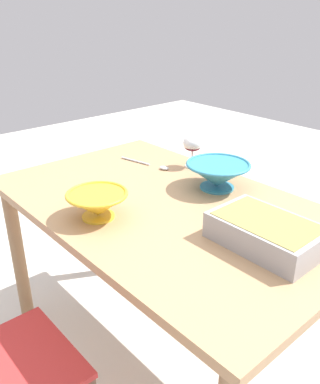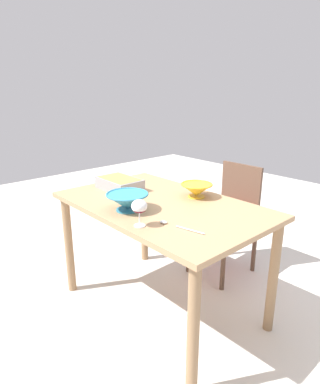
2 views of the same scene
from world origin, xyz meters
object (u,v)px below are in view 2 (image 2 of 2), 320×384
casserole_dish (120,183)px  small_bowl (197,189)px  serving_spoon (173,225)px  wine_glass (139,208)px  mixing_bowl (127,201)px  chair (230,215)px  dining_table (162,218)px

casserole_dish → small_bowl: size_ratio=1.54×
casserole_dish → serving_spoon: 0.76m
small_bowl → serving_spoon: (-0.25, 0.46, -0.05)m
wine_glass → small_bowl: (0.13, -0.59, -0.05)m
mixing_bowl → small_bowl: size_ratio=1.20×
chair → wine_glass: 1.21m
small_bowl → serving_spoon: bearing=118.4°
dining_table → small_bowl: size_ratio=6.42×
wine_glass → casserole_dish: wine_glass is taller
small_bowl → serving_spoon: small_bowl is taller
small_bowl → serving_spoon: size_ratio=0.78×
dining_table → chair: (0.03, -0.79, -0.19)m
chair → small_bowl: chair is taller
casserole_dish → mixing_bowl: size_ratio=1.28×
casserole_dish → small_bowl: small_bowl is taller
mixing_bowl → small_bowl: 0.51m
dining_table → casserole_dish: 0.45m
casserole_dish → serving_spoon: size_ratio=1.20×
mixing_bowl → chair: bearing=-90.4°
chair → small_bowl: 0.64m
dining_table → serving_spoon: 0.39m
dining_table → small_bowl: bearing=-104.8°
casserole_dish → mixing_bowl: bearing=150.7°
casserole_dish → mixing_bowl: 0.44m
casserole_dish → mixing_bowl: (-0.38, 0.21, 0.01)m
dining_table → mixing_bowl: (0.04, 0.24, 0.16)m
chair → casserole_dish: (0.39, 0.81, 0.35)m
dining_table → wine_glass: bearing=120.5°
wine_glass → mixing_bowl: wine_glass is taller
dining_table → casserole_dish: bearing=3.7°
dining_table → mixing_bowl: mixing_bowl is taller
dining_table → chair: 0.81m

